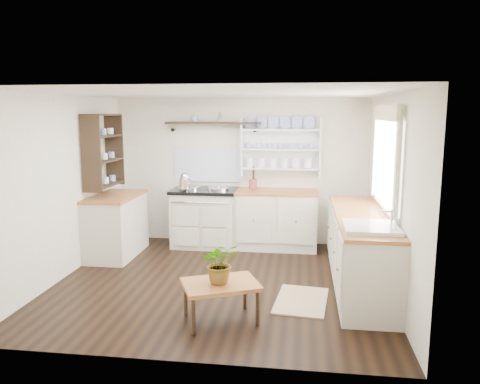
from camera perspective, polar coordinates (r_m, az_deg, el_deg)
name	(u,v)px	position (r m, az deg, el deg)	size (l,w,h in m)	color
floor	(220,282)	(5.93, -2.47, -10.90)	(4.00, 3.80, 0.01)	black
wall_back	(240,171)	(7.49, 0.00, 2.53)	(4.00, 0.02, 2.30)	beige
wall_right	(391,195)	(5.63, 17.90, -0.33)	(0.02, 3.80, 2.30)	beige
wall_left	(63,187)	(6.29, -20.79, 0.52)	(0.02, 3.80, 2.30)	beige
ceiling	(218,93)	(5.55, -2.65, 11.91)	(4.00, 3.80, 0.01)	white
window	(386,158)	(5.72, 17.35, 4.04)	(0.08, 1.55, 1.22)	white
aga_cooker	(205,217)	(7.37, -4.32, -3.05)	(1.01, 0.70, 0.94)	beige
back_cabinets	(276,219)	(7.26, 4.40, -3.26)	(1.27, 0.63, 0.90)	beige
right_cabinets	(360,249)	(5.84, 14.45, -6.78)	(0.62, 2.43, 0.90)	beige
belfast_sink	(370,238)	(5.03, 15.61, -5.47)	(0.55, 0.60, 0.45)	white
left_cabinets	(116,225)	(7.09, -14.88, -3.87)	(0.62, 1.13, 0.90)	beige
plate_rack	(281,147)	(7.35, 5.02, 5.54)	(1.20, 0.22, 0.90)	white
high_shelf	(214,124)	(7.37, -3.24, 8.32)	(1.50, 0.29, 0.16)	black
left_shelving	(103,150)	(6.98, -16.33, 4.92)	(0.28, 0.80, 1.05)	black
kettle	(185,181)	(7.21, -6.75, 1.38)	(0.20, 0.20, 0.24)	silver
utensil_crock	(253,184)	(7.27, 1.58, 0.98)	(0.12, 0.12, 0.14)	brown
center_table	(221,287)	(4.79, -2.38, -11.49)	(0.89, 0.78, 0.40)	brown
potted_plant	(220,263)	(4.70, -2.40, -8.61)	(0.37, 0.32, 0.41)	#3F7233
floor_rug	(301,301)	(5.41, 7.49, -12.98)	(0.55, 0.85, 0.02)	#8F7F53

